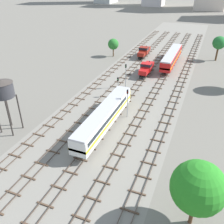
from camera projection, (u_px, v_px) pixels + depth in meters
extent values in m
plane|color=slate|center=(138.00, 85.00, 61.91)|extent=(480.00, 480.00, 0.00)
cube|color=gray|center=(138.00, 85.00, 61.91)|extent=(23.57, 176.00, 0.01)
cube|color=#47382D|center=(102.00, 77.00, 66.00)|extent=(0.07, 126.00, 0.15)
cube|color=#47382D|center=(107.00, 77.00, 65.53)|extent=(0.07, 126.00, 0.15)
cube|color=brown|center=(1.00, 168.00, 35.65)|extent=(2.40, 0.22, 0.14)
cube|color=brown|center=(15.00, 156.00, 38.07)|extent=(2.40, 0.22, 0.14)
cube|color=brown|center=(28.00, 145.00, 40.48)|extent=(2.40, 0.22, 0.14)
cube|color=brown|center=(39.00, 135.00, 42.90)|extent=(2.40, 0.22, 0.14)
cube|color=brown|center=(49.00, 126.00, 45.31)|extent=(2.40, 0.22, 0.14)
cube|color=brown|center=(58.00, 118.00, 47.73)|extent=(2.40, 0.22, 0.14)
cube|color=brown|center=(66.00, 111.00, 50.14)|extent=(2.40, 0.22, 0.14)
cube|color=brown|center=(73.00, 105.00, 52.56)|extent=(2.40, 0.22, 0.14)
cube|color=brown|center=(80.00, 99.00, 54.97)|extent=(2.40, 0.22, 0.14)
cube|color=brown|center=(86.00, 93.00, 57.39)|extent=(2.40, 0.22, 0.14)
cube|color=brown|center=(92.00, 88.00, 59.80)|extent=(2.40, 0.22, 0.14)
cube|color=brown|center=(97.00, 84.00, 62.22)|extent=(2.40, 0.22, 0.14)
cube|color=brown|center=(102.00, 79.00, 64.63)|extent=(2.40, 0.22, 0.14)
cube|color=brown|center=(106.00, 76.00, 67.05)|extent=(2.40, 0.22, 0.14)
cube|color=brown|center=(110.00, 72.00, 69.46)|extent=(2.40, 0.22, 0.14)
cube|color=brown|center=(114.00, 68.00, 71.88)|extent=(2.40, 0.22, 0.14)
cube|color=brown|center=(118.00, 65.00, 74.29)|extent=(2.40, 0.22, 0.14)
cube|color=brown|center=(121.00, 62.00, 76.71)|extent=(2.40, 0.22, 0.14)
cube|color=brown|center=(125.00, 59.00, 79.12)|extent=(2.40, 0.22, 0.14)
cube|color=brown|center=(128.00, 57.00, 81.54)|extent=(2.40, 0.22, 0.14)
cube|color=brown|center=(130.00, 54.00, 83.95)|extent=(2.40, 0.22, 0.14)
cube|color=brown|center=(133.00, 52.00, 86.37)|extent=(2.40, 0.22, 0.14)
cube|color=brown|center=(136.00, 50.00, 88.78)|extent=(2.40, 0.22, 0.14)
cube|color=brown|center=(138.00, 48.00, 91.19)|extent=(2.40, 0.22, 0.14)
cube|color=brown|center=(140.00, 46.00, 93.61)|extent=(2.40, 0.22, 0.14)
cube|color=brown|center=(142.00, 44.00, 96.02)|extent=(2.40, 0.22, 0.14)
cube|color=brown|center=(144.00, 42.00, 98.44)|extent=(2.40, 0.22, 0.14)
cube|color=brown|center=(146.00, 40.00, 100.85)|extent=(2.40, 0.22, 0.14)
cube|color=brown|center=(148.00, 39.00, 103.27)|extent=(2.40, 0.22, 0.14)
cube|color=brown|center=(150.00, 37.00, 105.68)|extent=(2.40, 0.22, 0.14)
cube|color=brown|center=(152.00, 36.00, 108.10)|extent=(2.40, 0.22, 0.14)
cube|color=brown|center=(153.00, 34.00, 110.51)|extent=(2.40, 0.22, 0.14)
cube|color=brown|center=(155.00, 33.00, 112.93)|extent=(2.40, 0.22, 0.14)
cube|color=brown|center=(156.00, 31.00, 115.34)|extent=(2.40, 0.22, 0.14)
cube|color=#47382D|center=(119.00, 79.00, 64.42)|extent=(0.07, 126.00, 0.15)
cube|color=#47382D|center=(124.00, 80.00, 63.96)|extent=(0.07, 126.00, 0.15)
cube|color=brown|center=(13.00, 193.00, 31.66)|extent=(2.40, 0.22, 0.14)
cube|color=brown|center=(28.00, 177.00, 34.07)|extent=(2.40, 0.22, 0.14)
cube|color=brown|center=(41.00, 164.00, 36.49)|extent=(2.40, 0.22, 0.14)
cube|color=brown|center=(53.00, 152.00, 38.90)|extent=(2.40, 0.22, 0.14)
cube|color=brown|center=(63.00, 141.00, 41.32)|extent=(2.40, 0.22, 0.14)
cube|color=brown|center=(72.00, 132.00, 43.73)|extent=(2.40, 0.22, 0.14)
cube|color=brown|center=(80.00, 123.00, 46.15)|extent=(2.40, 0.22, 0.14)
cube|color=brown|center=(87.00, 116.00, 48.56)|extent=(2.40, 0.22, 0.14)
cube|color=brown|center=(94.00, 109.00, 50.98)|extent=(2.40, 0.22, 0.14)
cube|color=brown|center=(100.00, 102.00, 53.39)|extent=(2.40, 0.22, 0.14)
cube|color=brown|center=(105.00, 97.00, 55.81)|extent=(2.40, 0.22, 0.14)
cube|color=brown|center=(110.00, 91.00, 58.22)|extent=(2.40, 0.22, 0.14)
cube|color=brown|center=(115.00, 87.00, 60.64)|extent=(2.40, 0.22, 0.14)
cube|color=brown|center=(119.00, 82.00, 63.05)|extent=(2.40, 0.22, 0.14)
cube|color=brown|center=(123.00, 78.00, 65.47)|extent=(2.40, 0.22, 0.14)
cube|color=brown|center=(127.00, 74.00, 67.88)|extent=(2.40, 0.22, 0.14)
cube|color=brown|center=(130.00, 71.00, 70.30)|extent=(2.40, 0.22, 0.14)
cube|color=brown|center=(133.00, 67.00, 72.71)|extent=(2.40, 0.22, 0.14)
cube|color=brown|center=(136.00, 64.00, 75.13)|extent=(2.40, 0.22, 0.14)
cube|color=brown|center=(139.00, 61.00, 77.54)|extent=(2.40, 0.22, 0.14)
cube|color=brown|center=(142.00, 59.00, 79.96)|extent=(2.40, 0.22, 0.14)
cube|color=brown|center=(144.00, 56.00, 82.37)|extent=(2.40, 0.22, 0.14)
cube|color=brown|center=(147.00, 54.00, 84.79)|extent=(2.40, 0.22, 0.14)
cube|color=brown|center=(149.00, 51.00, 87.20)|extent=(2.40, 0.22, 0.14)
cube|color=brown|center=(151.00, 49.00, 89.62)|extent=(2.40, 0.22, 0.14)
cube|color=brown|center=(153.00, 47.00, 92.03)|extent=(2.40, 0.22, 0.14)
cube|color=brown|center=(155.00, 45.00, 94.45)|extent=(2.40, 0.22, 0.14)
cube|color=brown|center=(157.00, 43.00, 96.86)|extent=(2.40, 0.22, 0.14)
cube|color=brown|center=(158.00, 41.00, 99.28)|extent=(2.40, 0.22, 0.14)
cube|color=brown|center=(160.00, 40.00, 101.69)|extent=(2.40, 0.22, 0.14)
cube|color=brown|center=(161.00, 38.00, 104.11)|extent=(2.40, 0.22, 0.14)
cube|color=brown|center=(163.00, 37.00, 106.52)|extent=(2.40, 0.22, 0.14)
cube|color=brown|center=(164.00, 35.00, 108.94)|extent=(2.40, 0.22, 0.14)
cube|color=brown|center=(166.00, 34.00, 111.35)|extent=(2.40, 0.22, 0.14)
cube|color=brown|center=(167.00, 32.00, 113.77)|extent=(2.40, 0.22, 0.14)
cube|color=#47382D|center=(137.00, 82.00, 62.84)|extent=(0.07, 126.00, 0.15)
cube|color=#47382D|center=(142.00, 83.00, 62.38)|extent=(0.07, 126.00, 0.15)
cube|color=brown|center=(45.00, 205.00, 30.08)|extent=(2.40, 0.22, 0.14)
cube|color=brown|center=(59.00, 187.00, 32.49)|extent=(2.40, 0.22, 0.14)
cube|color=brown|center=(70.00, 172.00, 34.91)|extent=(2.40, 0.22, 0.14)
cube|color=brown|center=(80.00, 159.00, 37.32)|extent=(2.40, 0.22, 0.14)
cube|color=brown|center=(89.00, 148.00, 39.74)|extent=(2.40, 0.22, 0.14)
cube|color=brown|center=(97.00, 138.00, 42.15)|extent=(2.40, 0.22, 0.14)
cube|color=brown|center=(104.00, 129.00, 44.57)|extent=(2.40, 0.22, 0.14)
cube|color=brown|center=(110.00, 120.00, 46.98)|extent=(2.40, 0.22, 0.14)
cube|color=brown|center=(116.00, 113.00, 49.40)|extent=(2.40, 0.22, 0.14)
cube|color=brown|center=(121.00, 106.00, 51.81)|extent=(2.40, 0.22, 0.14)
cube|color=brown|center=(126.00, 100.00, 54.23)|extent=(2.40, 0.22, 0.14)
cube|color=brown|center=(130.00, 95.00, 56.64)|extent=(2.40, 0.22, 0.14)
cube|color=brown|center=(134.00, 90.00, 59.06)|extent=(2.40, 0.22, 0.14)
cube|color=brown|center=(138.00, 85.00, 61.47)|extent=(2.40, 0.22, 0.14)
cube|color=brown|center=(141.00, 81.00, 63.89)|extent=(2.40, 0.22, 0.14)
cube|color=brown|center=(144.00, 77.00, 66.30)|extent=(2.40, 0.22, 0.14)
cube|color=brown|center=(147.00, 73.00, 68.72)|extent=(2.40, 0.22, 0.14)
cube|color=brown|center=(150.00, 69.00, 71.13)|extent=(2.40, 0.22, 0.14)
cube|color=brown|center=(152.00, 66.00, 73.55)|extent=(2.40, 0.22, 0.14)
cube|color=brown|center=(155.00, 63.00, 75.96)|extent=(2.40, 0.22, 0.14)
cube|color=brown|center=(157.00, 60.00, 78.38)|extent=(2.40, 0.22, 0.14)
cube|color=brown|center=(159.00, 58.00, 80.79)|extent=(2.40, 0.22, 0.14)
cube|color=brown|center=(161.00, 55.00, 83.21)|extent=(2.40, 0.22, 0.14)
cube|color=brown|center=(163.00, 53.00, 85.62)|extent=(2.40, 0.22, 0.14)
cube|color=brown|center=(164.00, 50.00, 88.04)|extent=(2.40, 0.22, 0.14)
cube|color=brown|center=(166.00, 48.00, 90.45)|extent=(2.40, 0.22, 0.14)
cube|color=brown|center=(168.00, 46.00, 92.87)|extent=(2.40, 0.22, 0.14)
cube|color=brown|center=(169.00, 44.00, 95.28)|extent=(2.40, 0.22, 0.14)
cube|color=brown|center=(171.00, 43.00, 97.70)|extent=(2.40, 0.22, 0.14)
cube|color=brown|center=(172.00, 41.00, 100.11)|extent=(2.40, 0.22, 0.14)
cube|color=brown|center=(173.00, 39.00, 102.53)|extent=(2.40, 0.22, 0.14)
cube|color=brown|center=(174.00, 38.00, 104.94)|extent=(2.40, 0.22, 0.14)
cube|color=brown|center=(176.00, 36.00, 107.36)|extent=(2.40, 0.22, 0.14)
cube|color=brown|center=(177.00, 35.00, 109.77)|extent=(2.40, 0.22, 0.14)
cube|color=brown|center=(178.00, 33.00, 112.19)|extent=(2.40, 0.22, 0.14)
cube|color=#47382D|center=(156.00, 85.00, 61.26)|extent=(0.07, 126.00, 0.15)
cube|color=#47382D|center=(161.00, 86.00, 60.80)|extent=(0.07, 126.00, 0.15)
cube|color=brown|center=(81.00, 218.00, 28.50)|extent=(2.40, 0.22, 0.14)
cube|color=brown|center=(92.00, 199.00, 30.91)|extent=(2.40, 0.22, 0.14)
cube|color=brown|center=(102.00, 182.00, 33.33)|extent=(2.40, 0.22, 0.14)
cube|color=brown|center=(110.00, 168.00, 35.74)|extent=(2.40, 0.22, 0.14)
cube|color=brown|center=(118.00, 155.00, 38.16)|extent=(2.40, 0.22, 0.14)
cube|color=brown|center=(124.00, 144.00, 40.57)|extent=(2.40, 0.22, 0.14)
cube|color=brown|center=(130.00, 134.00, 42.99)|extent=(2.40, 0.22, 0.14)
cube|color=brown|center=(135.00, 126.00, 45.40)|extent=(2.40, 0.22, 0.14)
cube|color=brown|center=(140.00, 118.00, 47.82)|extent=(2.40, 0.22, 0.14)
cube|color=brown|center=(144.00, 111.00, 50.23)|extent=(2.40, 0.22, 0.14)
cube|color=brown|center=(148.00, 104.00, 52.65)|extent=(2.40, 0.22, 0.14)
cube|color=brown|center=(151.00, 98.00, 55.06)|extent=(2.40, 0.22, 0.14)
cube|color=brown|center=(154.00, 93.00, 57.48)|extent=(2.40, 0.22, 0.14)
cube|color=brown|center=(157.00, 88.00, 59.89)|extent=(2.40, 0.22, 0.14)
cube|color=brown|center=(160.00, 84.00, 62.31)|extent=(2.40, 0.22, 0.14)
cube|color=brown|center=(162.00, 79.00, 64.72)|extent=(2.40, 0.22, 0.14)
cube|color=brown|center=(165.00, 75.00, 67.14)|extent=(2.40, 0.22, 0.14)
cube|color=brown|center=(167.00, 72.00, 69.55)|extent=(2.40, 0.22, 0.14)
cube|color=brown|center=(169.00, 68.00, 71.97)|extent=(2.40, 0.22, 0.14)
cube|color=brown|center=(171.00, 65.00, 74.38)|extent=(2.40, 0.22, 0.14)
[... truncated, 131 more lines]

